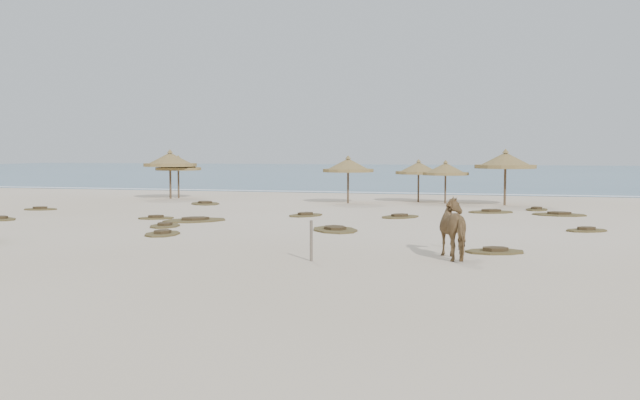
% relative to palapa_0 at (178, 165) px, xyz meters
% --- Properties ---
extents(ground, '(160.00, 160.00, 0.00)m').
position_rel_palapa_0_xyz_m(ground, '(12.80, -17.27, -2.09)').
color(ground, beige).
rests_on(ground, ground).
extents(ocean, '(200.00, 100.00, 0.01)m').
position_rel_palapa_0_xyz_m(ocean, '(12.80, 57.73, -2.09)').
color(ocean, '#295A7C').
rests_on(ocean, ground).
extents(foam_line, '(70.00, 0.60, 0.01)m').
position_rel_palapa_0_xyz_m(foam_line, '(12.80, 8.73, -2.09)').
color(foam_line, white).
rests_on(foam_line, ground).
extents(palapa_0, '(2.99, 2.99, 2.70)m').
position_rel_palapa_0_xyz_m(palapa_0, '(0.00, 0.00, 0.00)').
color(palapa_0, brown).
rests_on(palapa_0, ground).
extents(palapa_1, '(4.14, 4.14, 3.06)m').
position_rel_palapa_0_xyz_m(palapa_1, '(-0.33, -0.44, 0.29)').
color(palapa_1, brown).
rests_on(palapa_1, ground).
extents(palapa_2, '(3.60, 3.60, 2.72)m').
position_rel_palapa_0_xyz_m(palapa_2, '(11.18, -1.42, 0.02)').
color(palapa_2, brown).
rests_on(palapa_2, ground).
extents(palapa_3, '(2.84, 2.84, 2.47)m').
position_rel_palapa_0_xyz_m(palapa_3, '(16.53, -0.22, -0.18)').
color(palapa_3, brown).
rests_on(palapa_3, ground).
extents(palapa_4, '(3.50, 3.50, 2.50)m').
position_rel_palapa_0_xyz_m(palapa_4, '(14.92, 0.49, -0.15)').
color(palapa_4, brown).
rests_on(palapa_4, ground).
extents(palapa_5, '(4.17, 4.17, 3.09)m').
position_rel_palapa_0_xyz_m(palapa_5, '(19.78, -0.74, 0.31)').
color(palapa_5, brown).
rests_on(palapa_5, ground).
extents(horse, '(1.61, 2.17, 1.67)m').
position_rel_palapa_0_xyz_m(horse, '(18.63, -20.84, -1.26)').
color(horse, olive).
rests_on(horse, ground).
extents(fence_post_near, '(0.09, 0.09, 1.11)m').
position_rel_palapa_0_xyz_m(fence_post_near, '(14.82, -22.30, -1.54)').
color(fence_post_near, '#6A5E50').
rests_on(fence_post_near, ground).
extents(fence_post_far, '(0.10, 0.10, 1.03)m').
position_rel_palapa_0_xyz_m(fence_post_far, '(18.56, -19.15, -1.57)').
color(fence_post_far, '#6A5E50').
rests_on(fence_post_far, ground).
extents(scrub_0, '(2.12, 1.89, 0.16)m').
position_rel_palapa_0_xyz_m(scrub_0, '(-1.25, -14.68, -2.04)').
color(scrub_0, brown).
rests_on(scrub_0, ground).
extents(scrub_1, '(3.25, 3.22, 0.16)m').
position_rel_palapa_0_xyz_m(scrub_1, '(7.12, -13.04, -2.04)').
color(scrub_1, brown).
rests_on(scrub_1, ground).
extents(scrub_2, '(1.44, 1.92, 0.16)m').
position_rel_palapa_0_xyz_m(scrub_2, '(6.91, -15.38, -2.04)').
color(scrub_2, brown).
rests_on(scrub_2, ground).
extents(scrub_3, '(2.22, 2.37, 0.16)m').
position_rel_palapa_0_xyz_m(scrub_3, '(15.30, -9.23, -2.04)').
color(scrub_3, brown).
rests_on(scrub_3, ground).
extents(scrub_4, '(1.91, 1.68, 0.16)m').
position_rel_palapa_0_xyz_m(scrub_4, '(22.79, -12.83, -2.04)').
color(scrub_4, brown).
rests_on(scrub_4, ground).
extents(scrub_5, '(2.61, 1.85, 0.16)m').
position_rel_palapa_0_xyz_m(scrub_5, '(22.25, -6.28, -2.04)').
color(scrub_5, brown).
rests_on(scrub_5, ground).
extents(scrub_6, '(2.61, 2.84, 0.16)m').
position_rel_palapa_0_xyz_m(scrub_6, '(3.62, -4.12, -2.04)').
color(scrub_6, brown).
rests_on(scrub_6, ground).
extents(scrub_7, '(2.61, 2.21, 0.16)m').
position_rel_palapa_0_xyz_m(scrub_7, '(19.17, -5.62, -2.04)').
color(scrub_7, brown).
rests_on(scrub_7, ground).
extents(scrub_8, '(1.86, 1.41, 0.16)m').
position_rel_palapa_0_xyz_m(scrub_8, '(-2.86, -9.76, -2.04)').
color(scrub_8, brown).
rests_on(scrub_8, ground).
extents(scrub_9, '(2.60, 2.95, 0.16)m').
position_rel_palapa_0_xyz_m(scrub_9, '(13.71, -15.01, -2.04)').
color(scrub_9, brown).
rests_on(scrub_9, ground).
extents(scrub_10, '(1.33, 1.78, 0.16)m').
position_rel_palapa_0_xyz_m(scrub_10, '(21.35, -3.57, -2.04)').
color(scrub_10, brown).
rests_on(scrub_10, ground).
extents(scrub_11, '(1.49, 2.01, 0.16)m').
position_rel_palapa_0_xyz_m(scrub_11, '(8.09, -17.86, -2.04)').
color(scrub_11, brown).
rests_on(scrub_11, ground).
extents(scrub_12, '(2.02, 1.61, 0.16)m').
position_rel_palapa_0_xyz_m(scrub_12, '(19.61, -19.41, -2.04)').
color(scrub_12, brown).
rests_on(scrub_12, ground).
extents(scrub_13, '(1.90, 2.24, 0.16)m').
position_rel_palapa_0_xyz_m(scrub_13, '(11.02, -9.58, -2.04)').
color(scrub_13, brown).
rests_on(scrub_13, ground).
extents(scrub_14, '(1.85, 1.60, 0.16)m').
position_rel_palapa_0_xyz_m(scrub_14, '(5.04, -12.55, -2.04)').
color(scrub_14, brown).
rests_on(scrub_14, ground).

